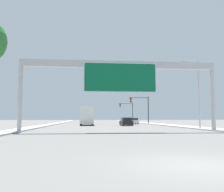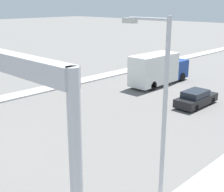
{
  "view_description": "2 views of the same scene",
  "coord_description": "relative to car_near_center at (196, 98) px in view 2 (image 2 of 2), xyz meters",
  "views": [
    {
      "loc": [
        -3.21,
        -7.28,
        1.41
      ],
      "look_at": [
        0.0,
        26.66,
        4.39
      ],
      "focal_mm": 40.0,
      "sensor_mm": 36.0,
      "label": 1
    },
    {
      "loc": [
        16.91,
        12.55,
        9.01
      ],
      "look_at": [
        1.71,
        27.99,
        2.46
      ],
      "focal_mm": 50.0,
      "sensor_mm": 36.0,
      "label": 2
    }
  ],
  "objects": [
    {
      "name": "street_lamp_right",
      "position": [
        6.59,
        -14.83,
        4.32
      ],
      "size": [
        2.27,
        0.28,
        8.55
      ],
      "color": "#B2B2B7",
      "rests_on": "ground"
    },
    {
      "name": "car_near_center",
      "position": [
        0.0,
        0.0,
        0.0
      ],
      "size": [
        1.84,
        4.72,
        1.44
      ],
      "color": "black",
      "rests_on": "ground"
    },
    {
      "name": "truck_box_primary",
      "position": [
        -7.0,
        3.74,
        1.1
      ],
      "size": [
        2.47,
        8.46,
        3.53
      ],
      "color": "navy",
      "rests_on": "ground"
    },
    {
      "name": "median_strip_left",
      "position": [
        -14.25,
        23.03,
        -0.61
      ],
      "size": [
        2.0,
        120.0,
        0.15
      ],
      "color": "#ACACAC",
      "rests_on": "ground"
    }
  ]
}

